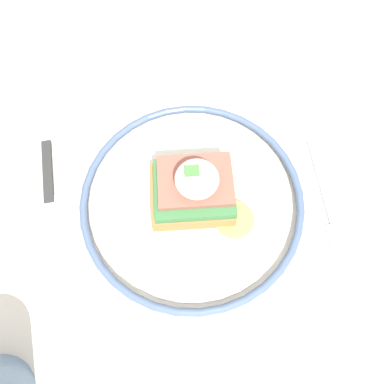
{
  "coord_description": "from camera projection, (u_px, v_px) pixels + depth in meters",
  "views": [
    {
      "loc": [
        -0.02,
        0.18,
        1.2
      ],
      "look_at": [
        -0.03,
        0.01,
        0.78
      ],
      "focal_mm": 35.0,
      "sensor_mm": 36.0,
      "label": 1
    }
  ],
  "objects": [
    {
      "name": "fork",
      "position": [
        327.0,
        200.0,
        0.48
      ],
      "size": [
        0.02,
        0.16,
        0.0
      ],
      "color": "silver",
      "rests_on": "dining_table"
    },
    {
      "name": "ground_plane",
      "position": [
        181.0,
        286.0,
        1.17
      ],
      "size": [
        6.0,
        6.0,
        0.0
      ],
      "primitive_type": "plane",
      "color": "#9E9993"
    },
    {
      "name": "sandwich",
      "position": [
        194.0,
        190.0,
        0.44
      ],
      "size": [
        0.12,
        0.1,
        0.08
      ],
      "color": "#9E703D",
      "rests_on": "plate"
    },
    {
      "name": "napkin",
      "position": [
        382.0,
        79.0,
        0.56
      ],
      "size": [
        0.15,
        0.13,
        0.01
      ],
      "primitive_type": "cube",
      "rotation": [
        0.0,
        0.0,
        0.33
      ],
      "color": "white",
      "rests_on": "dining_table"
    },
    {
      "name": "dining_table",
      "position": [
        170.0,
        226.0,
        0.59
      ],
      "size": [
        1.06,
        0.8,
        0.74
      ],
      "color": "beige",
      "rests_on": "ground_plane"
    },
    {
      "name": "plate",
      "position": [
        192.0,
        200.0,
        0.48
      ],
      "size": [
        0.29,
        0.29,
        0.02
      ],
      "color": "silver",
      "rests_on": "dining_table"
    },
    {
      "name": "knife",
      "position": [
        49.0,
        199.0,
        0.48
      ],
      "size": [
        0.04,
        0.21,
        0.01
      ],
      "color": "#2D2D2D",
      "rests_on": "dining_table"
    }
  ]
}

